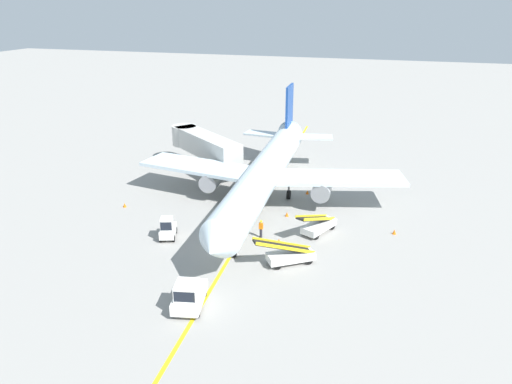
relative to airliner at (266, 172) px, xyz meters
name	(u,v)px	position (x,y,z in m)	size (l,w,h in m)	color
ground_plane	(226,250)	(-0.37, -11.06, -3.42)	(300.00, 300.00, 0.00)	gray
taxi_line_yellow	(248,226)	(0.03, -6.06, -3.41)	(0.30, 80.00, 0.01)	yellow
airliner	(266,172)	(0.00, 0.00, 0.00)	(28.56, 35.33, 10.10)	silver
jet_bridge	(201,143)	(-10.38, 7.48, 0.12)	(11.66, 9.78, 4.85)	beige
pushback_tug	(189,295)	(0.13, -19.59, -2.42)	(2.60, 3.91, 2.20)	silver
baggage_tug_near_wing	(168,229)	(-6.04, -10.52, -2.49)	(2.02, 2.69, 2.10)	silver
belt_loader_forward_hold	(318,225)	(6.55, -5.47, -2.64)	(3.15, 5.09, 2.59)	silver
belt_loader_aft_hold	(289,255)	(5.31, -11.65, -2.64)	(4.83, 3.85, 2.59)	silver
ground_crew_marshaller	(261,228)	(1.85, -7.95, -2.51)	(0.36, 0.24, 1.70)	#26262D
safety_cone_nose_left	(394,232)	(13.26, -3.76, -3.20)	(0.36, 0.36, 0.44)	orange
safety_cone_nose_right	(307,192)	(3.75, 3.58, -3.20)	(0.36, 0.36, 0.44)	orange
safety_cone_wingtip_left	(279,241)	(3.67, -8.58, -3.20)	(0.36, 0.36, 0.44)	orange
safety_cone_wingtip_right	(287,214)	(3.00, -2.81, -3.20)	(0.36, 0.36, 0.44)	orange
safety_cone_tail_area	(125,205)	(-13.50, -5.51, -3.20)	(0.36, 0.36, 0.44)	orange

